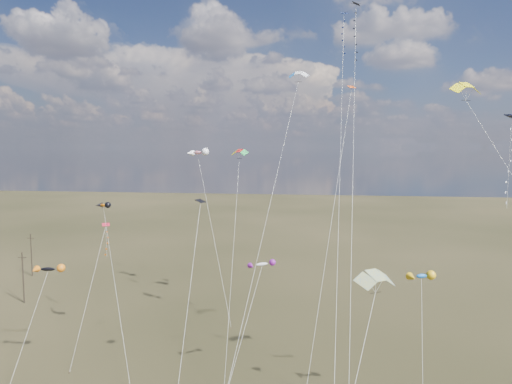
# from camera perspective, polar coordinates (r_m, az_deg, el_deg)

# --- Properties ---
(utility_pole_near) EXTENTS (1.40, 0.20, 8.00)m
(utility_pole_near) POSITION_cam_1_polar(r_m,az_deg,el_deg) (80.28, -27.10, -9.46)
(utility_pole_near) COLOR black
(utility_pole_near) RESTS_ON ground
(utility_pole_far) EXTENTS (1.40, 0.20, 8.00)m
(utility_pole_far) POSITION_cam_1_polar(r_m,az_deg,el_deg) (95.92, -26.27, -7.03)
(utility_pole_far) COLOR black
(utility_pole_far) RESTS_ON ground
(diamond_black_high) EXTENTS (2.36, 25.81, 38.91)m
(diamond_black_high) POSITION_cam_1_polar(r_m,az_deg,el_deg) (48.39, 12.29, 16.53)
(diamond_black_high) COLOR black
(diamond_black_high) RESTS_ON ground
(diamond_navy_tall) EXTENTS (2.68, 35.94, 40.45)m
(diamond_navy_tall) POSITION_cam_1_polar(r_m,az_deg,el_deg) (55.63, 10.83, 16.32)
(diamond_navy_tall) COLOR #0F1B43
(diamond_navy_tall) RESTS_ON ground
(diamond_black_mid) EXTENTS (2.14, 17.44, 19.16)m
(diamond_black_mid) POSITION_cam_1_polar(r_m,az_deg,el_deg) (40.20, -7.95, -9.40)
(diamond_black_mid) COLOR black
(diamond_black_mid) RESTS_ON ground
(diamond_red_low) EXTENTS (1.20, 9.65, 14.76)m
(diamond_red_low) POSITION_cam_1_polar(r_m,az_deg,el_deg) (59.42, -18.37, -6.36)
(diamond_red_low) COLOR red
(diamond_red_low) RESTS_ON ground
(diamond_orange_center) EXTENTS (5.38, 16.15, 30.81)m
(diamond_orange_center) POSITION_cam_1_polar(r_m,az_deg,el_deg) (46.15, 10.09, 0.92)
(diamond_orange_center) COLOR #F15014
(diamond_orange_center) RESTS_ON ground
(parafoil_yellow) EXTENTS (11.57, 22.76, 29.90)m
(parafoil_yellow) POSITION_cam_1_polar(r_m,az_deg,el_deg) (42.20, 24.92, 11.90)
(parafoil_yellow) COLOR yellow
(parafoil_yellow) RESTS_ON ground
(parafoil_blue_white) EXTENTS (6.60, 30.17, 34.20)m
(parafoil_blue_white) POSITION_cam_1_polar(r_m,az_deg,el_deg) (60.01, 5.29, 14.45)
(parafoil_blue_white) COLOR #277CD0
(parafoil_blue_white) RESTS_ON ground
(parafoil_striped) EXTENTS (6.45, 12.87, 16.60)m
(parafoil_striped) POSITION_cam_1_polar(r_m,az_deg,el_deg) (30.63, 14.75, -10.10)
(parafoil_striped) COLOR yellow
(parafoil_striped) RESTS_ON ground
(parafoil_tricolor) EXTENTS (2.68, 18.65, 24.25)m
(parafoil_tricolor) POSITION_cam_1_polar(r_m,az_deg,el_deg) (58.60, -2.10, 5.05)
(parafoil_tricolor) COLOR yellow
(parafoil_tricolor) RESTS_ON ground
(novelty_black_orange) EXTENTS (3.23, 8.52, 11.66)m
(novelty_black_orange) POSITION_cam_1_polar(r_m,az_deg,el_deg) (54.09, -24.58, -8.79)
(novelty_black_orange) COLOR black
(novelty_black_orange) RESTS_ON ground
(novelty_orange_black) EXTENTS (9.32, 12.66, 17.52)m
(novelty_orange_black) POSITION_cam_1_polar(r_m,az_deg,el_deg) (58.54, -18.54, -1.69)
(novelty_orange_black) COLOR #CD5F04
(novelty_orange_black) RESTS_ON ground
(novelty_white_purple) EXTENTS (4.15, 11.89, 12.94)m
(novelty_white_purple) POSITION_cam_1_polar(r_m,az_deg,el_deg) (45.60, 0.73, -9.12)
(novelty_white_purple) COLOR silver
(novelty_white_purple) RESTS_ON ground
(novelty_redwhite_stripe) EXTENTS (9.35, 13.04, 23.97)m
(novelty_redwhite_stripe) POSITION_cam_1_polar(r_m,az_deg,el_deg) (71.83, -7.31, 4.87)
(novelty_redwhite_stripe) COLOR red
(novelty_redwhite_stripe) RESTS_ON ground
(novelty_blue_yellow) EXTENTS (2.14, 8.23, 13.49)m
(novelty_blue_yellow) POSITION_cam_1_polar(r_m,az_deg,el_deg) (42.38, 20.00, -9.93)
(novelty_blue_yellow) COLOR #1457A8
(novelty_blue_yellow) RESTS_ON ground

